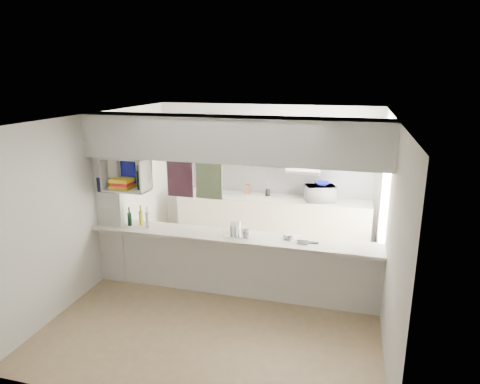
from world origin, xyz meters
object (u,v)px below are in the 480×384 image
(microwave, at_px, (320,193))
(dish_rack, at_px, (238,229))
(wine_bottles, at_px, (140,218))
(bowl, at_px, (322,184))

(microwave, distance_m, dish_rack, 2.25)
(wine_bottles, bearing_deg, dish_rack, 0.74)
(dish_rack, height_order, wine_bottles, wine_bottles)
(bowl, bearing_deg, wine_bottles, -140.91)
(microwave, relative_size, wine_bottles, 1.43)
(microwave, xyz_separation_m, wine_bottles, (-2.52, -2.04, -0.03))
(bowl, height_order, wine_bottles, bowl)
(microwave, bearing_deg, bowl, -156.10)
(wine_bottles, bearing_deg, bowl, 39.09)
(dish_rack, bearing_deg, microwave, 59.76)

